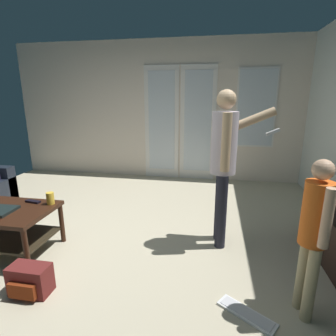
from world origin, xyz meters
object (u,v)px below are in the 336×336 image
tv_remote_black (33,202)px  person_adult (225,156)px  loose_keyboard (246,314)px  cup_near_edge (50,198)px  coffee_table (5,221)px  backpack (30,280)px  person_child (316,227)px

tv_remote_black → person_adult: bearing=18.2°
loose_keyboard → cup_near_edge: 2.14m
coffee_table → cup_near_edge: (0.40, 0.21, 0.19)m
backpack → tv_remote_black: (-0.45, 0.73, 0.37)m
person_child → coffee_table: bearing=173.0°
coffee_table → backpack: bearing=-38.8°
loose_keyboard → person_adult: bearing=100.0°
person_child → backpack: size_ratio=3.62×
person_adult → loose_keyboard: person_adult is taller
backpack → cup_near_edge: (-0.24, 0.72, 0.42)m
person_adult → tv_remote_black: bearing=-169.7°
loose_keyboard → cup_near_edge: (-1.97, 0.65, 0.53)m
person_adult → backpack: (-1.55, -1.09, -0.87)m
coffee_table → loose_keyboard: (2.37, -0.45, -0.34)m
person_child → cup_near_edge: bearing=167.0°
person_adult → person_child: size_ratio=1.39×
person_adult → backpack: bearing=-144.8°
coffee_table → tv_remote_black: (0.19, 0.21, 0.14)m
person_adult → tv_remote_black: 2.10m
coffee_table → loose_keyboard: coffee_table is taller
cup_near_edge → tv_remote_black: bearing=179.4°
coffee_table → tv_remote_black: tv_remote_black is taller
person_child → cup_near_edge: (-2.39, 0.55, -0.17)m
person_adult → cup_near_edge: size_ratio=12.91×
person_adult → person_child: person_adult is taller
loose_keyboard → tv_remote_black: 2.33m
backpack → tv_remote_black: size_ratio=1.92×
person_adult → backpack: size_ratio=5.04×
coffee_table → person_child: bearing=-7.0°
coffee_table → person_child: size_ratio=0.82×
person_adult → tv_remote_black: (-2.00, -0.37, -0.50)m
backpack → person_child: bearing=4.6°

